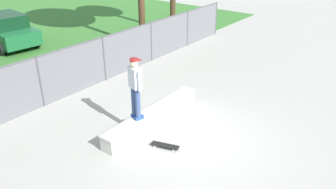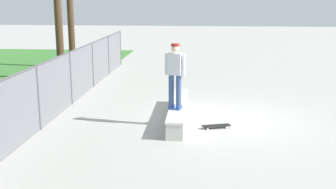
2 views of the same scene
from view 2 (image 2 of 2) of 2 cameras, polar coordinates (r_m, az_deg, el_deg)
ground_plane at (r=12.91m, az=7.43°, el=-3.34°), size 80.00×80.00×0.00m
concrete_ledge at (r=12.83m, az=1.38°, el=-2.20°), size 4.07×0.53×0.49m
skateboarder at (r=11.88m, az=0.93°, el=2.86°), size 0.37×0.58×1.84m
skateboard at (r=12.07m, az=6.39°, el=-4.12°), size 0.43×0.82×0.09m
chainlink_fence at (r=13.43m, az=-14.60°, el=1.28°), size 20.06×0.07×1.80m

